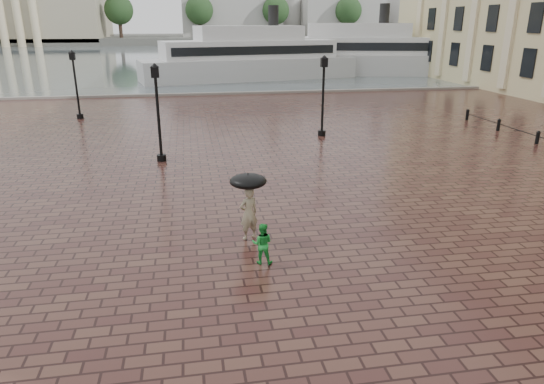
{
  "coord_description": "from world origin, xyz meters",
  "views": [
    {
      "loc": [
        -4.58,
        -12.95,
        6.28
      ],
      "look_at": [
        -2.23,
        0.72,
        1.4
      ],
      "focal_mm": 32.0,
      "sensor_mm": 36.0,
      "label": 1
    }
  ],
  "objects_px": {
    "ferry_near": "(249,58)",
    "ferry_far": "(357,54)",
    "adult_pedestrian": "(249,214)",
    "child_pedestrian": "(262,244)",
    "street_lamps": "(181,96)"
  },
  "relations": [
    {
      "from": "ferry_far",
      "to": "child_pedestrian",
      "type": "bearing_deg",
      "value": -98.75
    },
    {
      "from": "ferry_near",
      "to": "street_lamps",
      "type": "bearing_deg",
      "value": -116.64
    },
    {
      "from": "street_lamps",
      "to": "ferry_near",
      "type": "relative_size",
      "value": 0.61
    },
    {
      "from": "street_lamps",
      "to": "adult_pedestrian",
      "type": "height_order",
      "value": "street_lamps"
    },
    {
      "from": "child_pedestrian",
      "to": "street_lamps",
      "type": "bearing_deg",
      "value": -68.56
    },
    {
      "from": "street_lamps",
      "to": "child_pedestrian",
      "type": "relative_size",
      "value": 13.25
    },
    {
      "from": "adult_pedestrian",
      "to": "child_pedestrian",
      "type": "xyz_separation_m",
      "value": [
        0.16,
        -1.64,
        -0.24
      ]
    },
    {
      "from": "ferry_near",
      "to": "ferry_far",
      "type": "xyz_separation_m",
      "value": [
        14.05,
        3.51,
        0.1
      ]
    },
    {
      "from": "ferry_near",
      "to": "ferry_far",
      "type": "relative_size",
      "value": 0.96
    },
    {
      "from": "adult_pedestrian",
      "to": "ferry_far",
      "type": "xyz_separation_m",
      "value": [
        19.6,
        46.88,
        1.71
      ]
    },
    {
      "from": "ferry_near",
      "to": "ferry_far",
      "type": "height_order",
      "value": "ferry_far"
    },
    {
      "from": "child_pedestrian",
      "to": "ferry_far",
      "type": "relative_size",
      "value": 0.04
    },
    {
      "from": "child_pedestrian",
      "to": "ferry_near",
      "type": "distance_m",
      "value": 45.38
    },
    {
      "from": "adult_pedestrian",
      "to": "ferry_near",
      "type": "xyz_separation_m",
      "value": [
        5.55,
        43.38,
        1.6
      ]
    },
    {
      "from": "ferry_far",
      "to": "adult_pedestrian",
      "type": "bearing_deg",
      "value": -99.61
    }
  ]
}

